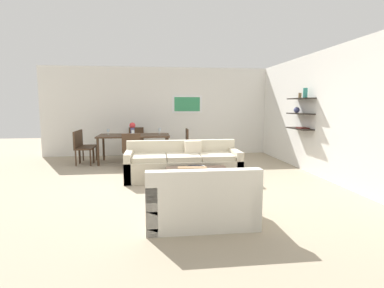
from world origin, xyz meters
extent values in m
plane|color=tan|center=(0.00, 0.00, 0.00)|extent=(18.00, 18.00, 0.00)
cube|color=silver|center=(0.30, 3.53, 1.35)|extent=(8.40, 0.06, 2.70)
cube|color=white|center=(0.49, 3.48, 1.58)|extent=(0.94, 0.02, 0.54)
cube|color=#338C59|center=(0.49, 3.47, 1.58)|extent=(0.80, 0.01, 0.44)
cube|color=silver|center=(3.03, 0.60, 1.35)|extent=(0.06, 8.20, 2.70)
cube|color=black|center=(2.86, 0.79, 1.70)|extent=(0.28, 0.90, 0.02)
cube|color=black|center=(2.86, 0.79, 1.35)|extent=(0.28, 0.90, 0.02)
cube|color=black|center=(2.86, 0.79, 1.00)|extent=(0.28, 0.90, 0.02)
cylinder|color=teal|center=(2.86, 0.59, 1.82)|extent=(0.10, 0.10, 0.22)
sphere|color=#4C518C|center=(2.86, 0.97, 1.43)|extent=(0.14, 0.14, 0.14)
cylinder|color=olive|center=(2.86, 0.84, 1.77)|extent=(0.07, 0.07, 0.12)
cube|color=#4C1E19|center=(2.86, 0.64, 1.03)|extent=(0.20, 0.28, 0.03)
cube|color=beige|center=(0.06, 0.30, 0.21)|extent=(2.38, 0.90, 0.42)
cube|color=beige|center=(0.06, 0.67, 0.60)|extent=(2.38, 0.16, 0.36)
cube|color=beige|center=(-1.06, 0.30, 0.30)|extent=(0.14, 0.90, 0.60)
cube|color=beige|center=(1.18, 0.30, 0.30)|extent=(0.14, 0.90, 0.60)
cube|color=beige|center=(-0.64, 0.26, 0.47)|extent=(0.68, 0.70, 0.10)
cube|color=beige|center=(0.06, 0.26, 0.47)|extent=(0.68, 0.70, 0.10)
cube|color=beige|center=(0.76, 0.26, 0.47)|extent=(0.68, 0.70, 0.10)
cube|color=beige|center=(0.29, 0.49, 0.60)|extent=(0.37, 0.16, 0.36)
cube|color=silver|center=(0.06, -2.09, 0.21)|extent=(1.40, 0.90, 0.42)
cube|color=silver|center=(0.06, -2.46, 0.60)|extent=(1.40, 0.16, 0.36)
cube|color=silver|center=(0.69, -2.09, 0.30)|extent=(0.14, 0.90, 0.60)
cube|color=silver|center=(-0.57, -2.09, 0.30)|extent=(0.14, 0.90, 0.60)
cube|color=silver|center=(0.34, -2.05, 0.47)|extent=(0.54, 0.70, 0.10)
cube|color=silver|center=(-0.22, -2.05, 0.47)|extent=(0.54, 0.70, 0.10)
cube|color=#99724C|center=(-0.06, -2.28, 0.60)|extent=(0.37, 0.15, 0.36)
cube|color=#38281E|center=(0.25, -0.77, 0.19)|extent=(1.13, 1.06, 0.38)
cylinder|color=black|center=(0.20, -0.72, 0.41)|extent=(0.39, 0.39, 0.07)
torus|color=black|center=(0.20, -0.72, 0.45)|extent=(0.39, 0.39, 0.02)
cylinder|color=silver|center=(0.44, -0.81, 0.41)|extent=(0.08, 0.08, 0.06)
cube|color=#422D1E|center=(-1.08, 2.32, 0.73)|extent=(1.89, 0.97, 0.04)
cylinder|color=#422D1E|center=(-1.97, 1.90, 0.35)|extent=(0.06, 0.06, 0.71)
cylinder|color=#422D1E|center=(-0.20, 1.90, 0.35)|extent=(0.06, 0.06, 0.71)
cylinder|color=#422D1E|center=(-1.97, 2.75, 0.35)|extent=(0.06, 0.06, 0.71)
cylinder|color=#422D1E|center=(-0.20, 2.75, 0.35)|extent=(0.06, 0.06, 0.71)
cube|color=#422D1E|center=(-2.35, 2.54, 0.43)|extent=(0.44, 0.44, 0.04)
cube|color=#422D1E|center=(-2.55, 2.54, 0.67)|extent=(0.04, 0.44, 0.43)
cylinder|color=#422D1E|center=(-2.17, 2.36, 0.21)|extent=(0.04, 0.04, 0.41)
cylinder|color=#422D1E|center=(-2.17, 2.72, 0.21)|extent=(0.04, 0.04, 0.41)
cylinder|color=#422D1E|center=(-2.53, 2.36, 0.21)|extent=(0.04, 0.04, 0.41)
cylinder|color=#422D1E|center=(-2.53, 2.72, 0.21)|extent=(0.04, 0.04, 0.41)
cube|color=#422D1E|center=(0.18, 2.54, 0.43)|extent=(0.44, 0.44, 0.04)
cube|color=#422D1E|center=(0.38, 2.54, 0.67)|extent=(0.04, 0.44, 0.43)
cylinder|color=#422D1E|center=(0.00, 2.72, 0.21)|extent=(0.04, 0.04, 0.41)
cylinder|color=#422D1E|center=(0.00, 2.36, 0.21)|extent=(0.04, 0.04, 0.41)
cylinder|color=#422D1E|center=(0.36, 2.72, 0.21)|extent=(0.04, 0.04, 0.41)
cylinder|color=#422D1E|center=(0.36, 2.36, 0.21)|extent=(0.04, 0.04, 0.41)
cube|color=#422D1E|center=(-1.08, 1.52, 0.43)|extent=(0.44, 0.44, 0.04)
cube|color=#422D1E|center=(-1.08, 1.32, 0.67)|extent=(0.44, 0.04, 0.43)
cylinder|color=#422D1E|center=(-0.90, 1.70, 0.21)|extent=(0.04, 0.04, 0.41)
cylinder|color=#422D1E|center=(-1.26, 1.70, 0.21)|extent=(0.04, 0.04, 0.41)
cylinder|color=#422D1E|center=(-0.90, 1.34, 0.21)|extent=(0.04, 0.04, 0.41)
cylinder|color=#422D1E|center=(-1.26, 1.34, 0.21)|extent=(0.04, 0.04, 0.41)
cube|color=#422D1E|center=(-1.08, 3.13, 0.43)|extent=(0.44, 0.44, 0.04)
cube|color=#422D1E|center=(-1.08, 3.33, 0.67)|extent=(0.44, 0.04, 0.43)
cylinder|color=#422D1E|center=(-1.26, 2.95, 0.21)|extent=(0.04, 0.04, 0.41)
cylinder|color=#422D1E|center=(-0.90, 2.95, 0.21)|extent=(0.04, 0.04, 0.41)
cylinder|color=#422D1E|center=(-1.26, 3.31, 0.21)|extent=(0.04, 0.04, 0.41)
cylinder|color=#422D1E|center=(-0.90, 3.31, 0.21)|extent=(0.04, 0.04, 0.41)
cube|color=#422D1E|center=(-2.35, 2.11, 0.43)|extent=(0.44, 0.44, 0.04)
cube|color=#422D1E|center=(-2.55, 2.11, 0.67)|extent=(0.04, 0.44, 0.43)
cylinder|color=#422D1E|center=(-2.17, 1.93, 0.21)|extent=(0.04, 0.04, 0.41)
cylinder|color=#422D1E|center=(-2.17, 2.29, 0.21)|extent=(0.04, 0.04, 0.41)
cylinder|color=#422D1E|center=(-2.53, 1.93, 0.21)|extent=(0.04, 0.04, 0.41)
cylinder|color=#422D1E|center=(-2.53, 2.29, 0.21)|extent=(0.04, 0.04, 0.41)
cylinder|color=silver|center=(-0.39, 2.44, 0.75)|extent=(0.06, 0.06, 0.01)
cylinder|color=silver|center=(-0.39, 2.44, 0.79)|extent=(0.01, 0.01, 0.07)
cylinder|color=silver|center=(-0.39, 2.44, 0.87)|extent=(0.07, 0.07, 0.10)
cylinder|color=silver|center=(-1.78, 2.44, 0.75)|extent=(0.06, 0.06, 0.01)
cylinder|color=silver|center=(-1.78, 2.44, 0.79)|extent=(0.01, 0.01, 0.07)
cylinder|color=silver|center=(-1.78, 2.44, 0.87)|extent=(0.07, 0.07, 0.08)
cylinder|color=silver|center=(-1.08, 1.90, 0.75)|extent=(0.06, 0.06, 0.01)
cylinder|color=silver|center=(-1.08, 1.90, 0.79)|extent=(0.01, 0.01, 0.08)
cylinder|color=silver|center=(-1.08, 1.90, 0.88)|extent=(0.07, 0.07, 0.09)
cylinder|color=#4C518C|center=(-1.12, 2.33, 0.85)|extent=(0.10, 0.10, 0.19)
sphere|color=red|center=(-1.12, 2.33, 1.00)|extent=(0.16, 0.16, 0.16)
camera|label=1|loc=(-0.52, -5.94, 1.55)|focal=28.27mm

